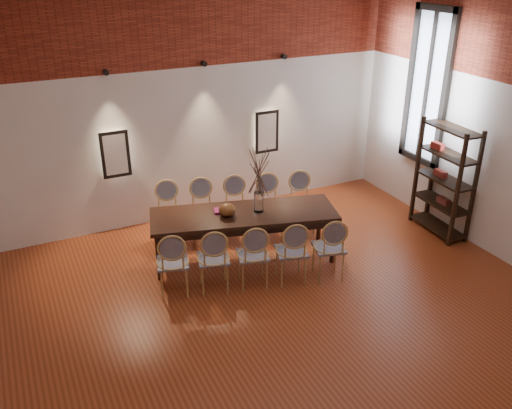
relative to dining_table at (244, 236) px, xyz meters
name	(u,v)px	position (x,y,z in m)	size (l,w,h in m)	color
floor	(297,328)	(-0.10, -1.75, -0.39)	(7.00, 7.00, 0.02)	#96401F
wall_back	(191,98)	(-0.10, 1.80, 1.62)	(7.00, 0.10, 4.00)	silver
brick_band_back	(188,16)	(-0.10, 1.73, 2.88)	(7.00, 0.02, 1.50)	maroon
niche_left	(115,154)	(-1.40, 1.70, 0.93)	(0.36, 0.06, 0.66)	#FFEAC6
niche_right	(266,131)	(1.20, 1.70, 0.93)	(0.36, 0.06, 0.66)	#FFEAC6
spot_fixture_left	(106,72)	(-1.40, 1.67, 2.17)	(0.08, 0.08, 0.10)	black
spot_fixture_mid	(204,64)	(0.10, 1.67, 2.17)	(0.08, 0.08, 0.10)	black
spot_fixture_right	(284,56)	(1.50, 1.67, 2.17)	(0.08, 0.08, 0.10)	black
window_glass	(428,87)	(3.36, 0.25, 1.77)	(0.02, 0.78, 2.38)	silver
window_frame	(427,88)	(3.34, 0.25, 1.77)	(0.08, 0.90, 2.50)	black
window_mullion	(427,88)	(3.34, 0.25, 1.77)	(0.06, 0.06, 2.40)	black
dining_table	(244,236)	(0.00, 0.00, 0.00)	(2.64, 0.85, 0.75)	black
chair_near_a	(173,262)	(-1.20, -0.40, 0.09)	(0.44, 0.44, 0.94)	tan
chair_near_b	(213,258)	(-0.69, -0.54, 0.09)	(0.44, 0.44, 0.94)	tan
chair_near_c	(253,254)	(-0.18, -0.68, 0.09)	(0.44, 0.44, 0.94)	tan
chair_near_d	(291,251)	(0.33, -0.82, 0.09)	(0.44, 0.44, 0.94)	tan
chair_near_e	(329,247)	(0.84, -0.96, 0.09)	(0.44, 0.44, 0.94)	tan
chair_far_a	(168,215)	(-0.84, 0.96, 0.09)	(0.44, 0.44, 0.94)	tan
chair_far_b	(203,212)	(-0.33, 0.82, 0.09)	(0.44, 0.44, 0.94)	tan
chair_far_c	(237,209)	(0.18, 0.68, 0.09)	(0.44, 0.44, 0.94)	tan
chair_far_d	(270,206)	(0.69, 0.54, 0.09)	(0.44, 0.44, 0.94)	tan
chair_far_e	(302,204)	(1.20, 0.40, 0.09)	(0.44, 0.44, 0.94)	tan
vase	(259,202)	(0.21, -0.06, 0.53)	(0.14, 0.14, 0.30)	silver
dried_branches	(259,173)	(0.21, -0.06, 0.98)	(0.50, 0.50, 0.70)	brown
bowl	(227,210)	(-0.25, 0.02, 0.46)	(0.24, 0.24, 0.18)	brown
book	(223,210)	(-0.25, 0.17, 0.39)	(0.26, 0.18, 0.03)	#841049
shelving_rack	(444,179)	(3.18, -0.56, 0.53)	(0.38, 1.00, 1.80)	black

